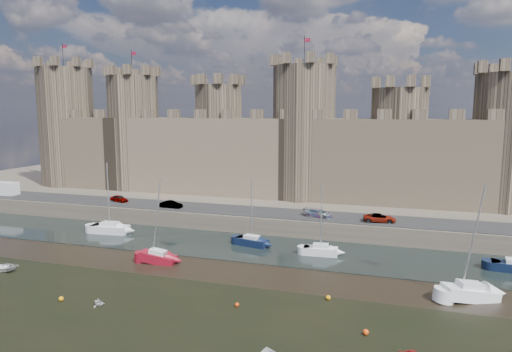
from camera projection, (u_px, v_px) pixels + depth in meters
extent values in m
plane|color=black|center=(158.00, 330.00, 37.34)|extent=(160.00, 160.00, 0.00)
cube|color=black|center=(250.00, 247.00, 60.00)|extent=(160.00, 12.00, 0.08)
cube|color=#4C443A|center=(305.00, 192.00, 93.81)|extent=(160.00, 60.00, 2.50)
cube|color=black|center=(270.00, 213.00, 69.08)|extent=(160.00, 7.00, 0.10)
cube|color=#42382B|center=(292.00, 158.00, 81.31)|extent=(100.00, 9.00, 14.00)
cylinder|color=#42382B|center=(67.00, 127.00, 94.89)|extent=(11.00, 11.00, 24.00)
cylinder|color=black|center=(63.00, 55.00, 92.83)|extent=(0.10, 0.10, 5.00)
cube|color=maroon|center=(64.00, 46.00, 92.42)|extent=(1.00, 0.03, 0.60)
cylinder|color=#42382B|center=(134.00, 133.00, 90.27)|extent=(10.00, 10.00, 22.00)
cylinder|color=black|center=(132.00, 63.00, 88.35)|extent=(0.10, 0.10, 5.00)
cube|color=maroon|center=(134.00, 53.00, 87.95)|extent=(1.00, 0.03, 0.60)
cylinder|color=#42382B|center=(219.00, 140.00, 85.05)|extent=(9.00, 9.00, 20.00)
cylinder|color=#42382B|center=(303.00, 133.00, 80.08)|extent=(11.00, 11.00, 23.00)
cylinder|color=black|center=(304.00, 51.00, 78.09)|extent=(0.10, 0.10, 5.00)
cube|color=maroon|center=(307.00, 40.00, 77.69)|extent=(1.00, 0.03, 0.60)
cylinder|color=#42382B|center=(398.00, 146.00, 75.60)|extent=(9.00, 9.00, 19.00)
cylinder|color=#42382B|center=(506.00, 142.00, 70.70)|extent=(10.00, 10.00, 21.00)
imported|color=gray|center=(119.00, 199.00, 77.11)|extent=(3.77, 2.48, 1.19)
imported|color=gray|center=(171.00, 205.00, 72.28)|extent=(3.67, 1.40, 1.19)
imported|color=gray|center=(318.00, 213.00, 66.06)|extent=(4.53, 2.74, 1.23)
imported|color=gray|center=(380.00, 218.00, 63.10)|extent=(4.63, 2.58, 1.22)
cube|color=silver|center=(3.00, 189.00, 83.56)|extent=(5.55, 2.40, 2.39)
cube|color=silver|center=(110.00, 229.00, 66.75)|extent=(5.71, 2.57, 1.13)
cube|color=silver|center=(110.00, 224.00, 66.63)|extent=(2.58, 1.69, 0.52)
cylinder|color=silver|center=(108.00, 194.00, 66.01)|extent=(0.14, 0.14, 9.27)
cube|color=black|center=(252.00, 242.00, 60.53)|extent=(4.70, 2.65, 0.97)
cube|color=silver|center=(252.00, 237.00, 60.43)|extent=(2.19, 1.61, 0.44)
cylinder|color=silver|center=(252.00, 209.00, 59.90)|extent=(0.14, 0.14, 7.92)
cube|color=silver|center=(321.00, 251.00, 56.57)|extent=(4.30, 1.96, 0.98)
cube|color=silver|center=(321.00, 246.00, 56.47)|extent=(1.95, 1.29, 0.45)
cylinder|color=silver|center=(321.00, 216.00, 55.93)|extent=(0.14, 0.14, 8.04)
cube|color=maroon|center=(158.00, 258.00, 53.86)|extent=(4.40, 1.94, 1.10)
cube|color=silver|center=(158.00, 252.00, 53.75)|extent=(1.98, 1.29, 0.50)
cylinder|color=silver|center=(157.00, 217.00, 53.15)|extent=(0.14, 0.14, 8.97)
cube|color=white|center=(470.00, 294.00, 43.28)|extent=(5.55, 3.94, 1.22)
cube|color=silver|center=(470.00, 285.00, 43.15)|extent=(2.67, 2.22, 0.55)
cylinder|color=silver|center=(474.00, 237.00, 42.49)|extent=(0.14, 0.14, 9.95)
imported|color=silver|center=(99.00, 303.00, 41.96)|extent=(1.61, 1.51, 0.69)
imported|color=silver|center=(3.00, 267.00, 51.34)|extent=(3.74, 2.96, 0.70)
sphere|color=orange|center=(61.00, 299.00, 43.08)|extent=(0.46, 0.46, 0.46)
sphere|color=#E8410A|center=(237.00, 305.00, 41.80)|extent=(0.41, 0.41, 0.41)
sphere|color=orange|center=(328.00, 298.00, 43.32)|extent=(0.47, 0.47, 0.47)
sphere|color=#FF460B|center=(366.00, 332.00, 36.54)|extent=(0.48, 0.48, 0.48)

